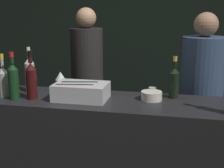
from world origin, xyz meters
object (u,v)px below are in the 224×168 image
at_px(candle_votive, 152,91).
at_px(red_wine_bottle_black_foil, 31,79).
at_px(wine_glass, 60,77).
at_px(red_wine_bottle_burgundy, 13,80).
at_px(ice_bin_with_bottles, 81,91).
at_px(rose_wine_bottle, 3,80).
at_px(champagne_bottle, 174,81).
at_px(person_in_hoodie, 87,80).
at_px(bowl_white, 152,95).
at_px(person_blond_tee, 201,97).
at_px(white_wine_bottle, 30,74).

xyz_separation_m(candle_votive, red_wine_bottle_black_foil, (-0.89, -0.31, 0.12)).
relative_size(wine_glass, red_wine_bottle_burgundy, 0.44).
relative_size(ice_bin_with_bottles, red_wine_bottle_burgundy, 1.10).
xyz_separation_m(rose_wine_bottle, red_wine_bottle_burgundy, (0.12, -0.05, 0.02)).
relative_size(champagne_bottle, red_wine_bottle_black_foil, 0.88).
bearing_deg(red_wine_bottle_black_foil, candle_votive, 18.99).
bearing_deg(person_in_hoodie, champagne_bottle, 34.44).
bearing_deg(bowl_white, rose_wine_bottle, -172.59).
relative_size(red_wine_bottle_burgundy, person_blond_tee, 0.22).
distance_m(wine_glass, candle_votive, 0.78).
relative_size(bowl_white, wine_glass, 0.98).
height_order(champagne_bottle, rose_wine_bottle, rose_wine_bottle).
bearing_deg(candle_votive, white_wine_bottle, -173.66).
relative_size(bowl_white, red_wine_bottle_burgundy, 0.44).
xyz_separation_m(ice_bin_with_bottles, white_wine_bottle, (-0.48, 0.13, 0.09)).
relative_size(bowl_white, rose_wine_bottle, 0.47).
bearing_deg(white_wine_bottle, ice_bin_with_bottles, -15.19).
distance_m(wine_glass, person_in_hoodie, 0.76).
xyz_separation_m(white_wine_bottle, red_wine_bottle_burgundy, (-0.02, -0.24, -0.00)).
height_order(red_wine_bottle_burgundy, person_in_hoodie, person_in_hoodie).
height_order(ice_bin_with_bottles, wine_glass, wine_glass).
distance_m(rose_wine_bottle, white_wine_bottle, 0.23).
distance_m(ice_bin_with_bottles, bowl_white, 0.54).
distance_m(rose_wine_bottle, person_blond_tee, 1.71).
height_order(rose_wine_bottle, person_in_hoodie, person_in_hoodie).
height_order(bowl_white, rose_wine_bottle, rose_wine_bottle).
xyz_separation_m(bowl_white, wine_glass, (-0.78, 0.12, 0.09)).
xyz_separation_m(red_wine_bottle_black_foil, red_wine_bottle_burgundy, (-0.13, -0.04, -0.00)).
height_order(rose_wine_bottle, person_blond_tee, person_blond_tee).
relative_size(candle_votive, person_blond_tee, 0.04).
bearing_deg(champagne_bottle, red_wine_bottle_burgundy, -165.88).
height_order(champagne_bottle, white_wine_bottle, white_wine_bottle).
bearing_deg(wine_glass, candle_votive, 2.13).
bearing_deg(champagne_bottle, rose_wine_bottle, -169.39).
xyz_separation_m(red_wine_bottle_black_foil, person_in_hoodie, (0.14, 1.02, -0.23)).
relative_size(red_wine_bottle_black_foil, person_blond_tee, 0.22).
bearing_deg(red_wine_bottle_burgundy, candle_votive, 19.02).
xyz_separation_m(champagne_bottle, rose_wine_bottle, (-1.30, -0.24, -0.00)).
height_order(rose_wine_bottle, red_wine_bottle_burgundy, red_wine_bottle_burgundy).
bearing_deg(person_blond_tee, rose_wine_bottle, -58.03).
bearing_deg(ice_bin_with_bottles, rose_wine_bottle, -174.80).
xyz_separation_m(champagne_bottle, red_wine_bottle_burgundy, (-1.19, -0.30, 0.02)).
distance_m(bowl_white, person_in_hoodie, 1.15).
height_order(candle_votive, red_wine_bottle_black_foil, red_wine_bottle_black_foil).
bearing_deg(person_in_hoodie, red_wine_bottle_black_foil, -23.73).
relative_size(candle_votive, red_wine_bottle_burgundy, 0.17).
bearing_deg(red_wine_bottle_burgundy, bowl_white, 11.19).
bearing_deg(champagne_bottle, white_wine_bottle, -177.14).
bearing_deg(person_in_hoodie, candle_votive, 30.87).
relative_size(ice_bin_with_bottles, bowl_white, 2.53).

